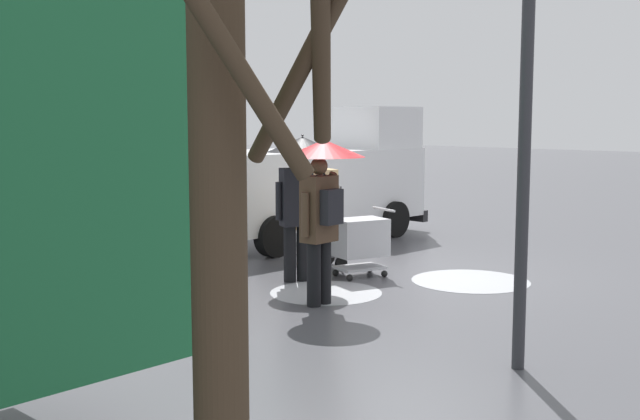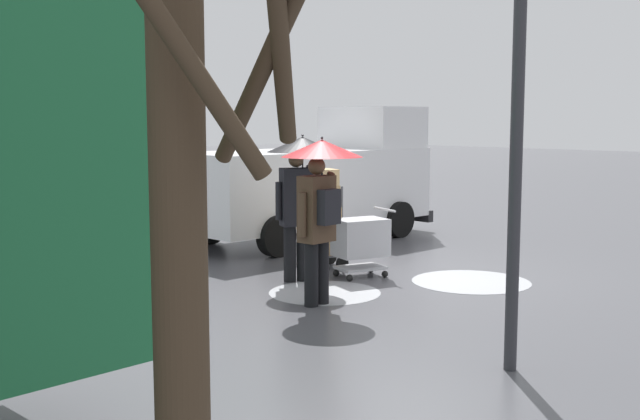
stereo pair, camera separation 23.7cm
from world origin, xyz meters
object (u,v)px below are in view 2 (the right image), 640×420
at_px(shopping_cart_vendor, 361,240).
at_px(bare_tree_near, 184,206).
at_px(hand_dolly_boxes, 319,213).
at_px(street_lamp, 517,119).
at_px(cargo_van_parked_right, 316,179).
at_px(pedestrian_pink_side, 300,173).
at_px(pedestrian_black_side, 320,183).

bearing_deg(shopping_cart_vendor, bare_tree_near, 126.85).
relative_size(shopping_cart_vendor, bare_tree_near, 0.25).
xyz_separation_m(hand_dolly_boxes, street_lamp, (-4.87, 2.31, 1.49)).
distance_m(cargo_van_parked_right, hand_dolly_boxes, 3.04).
relative_size(pedestrian_pink_side, street_lamp, 0.56).
xyz_separation_m(hand_dolly_boxes, bare_tree_near, (-6.00, 6.83, 1.14)).
xyz_separation_m(cargo_van_parked_right, pedestrian_pink_side, (-2.67, 2.98, 0.41)).
height_order(cargo_van_parked_right, street_lamp, street_lamp).
distance_m(shopping_cart_vendor, hand_dolly_boxes, 0.97).
bearing_deg(pedestrian_pink_side, bare_tree_near, 132.89).
bearing_deg(shopping_cart_vendor, pedestrian_pink_side, 62.45).
height_order(hand_dolly_boxes, pedestrian_pink_side, pedestrian_pink_side).
bearing_deg(street_lamp, pedestrian_pink_side, -18.04).
distance_m(pedestrian_pink_side, bare_tree_near, 8.13).
xyz_separation_m(hand_dolly_boxes, pedestrian_pink_side, (-0.48, 0.88, 0.71)).
distance_m(shopping_cart_vendor, bare_tree_near, 8.60).
bearing_deg(bare_tree_near, street_lamp, -75.87).
height_order(shopping_cart_vendor, pedestrian_black_side, pedestrian_black_side).
bearing_deg(pedestrian_pink_side, shopping_cart_vendor, -117.55).
distance_m(pedestrian_black_side, street_lamp, 3.30).
bearing_deg(pedestrian_pink_side, pedestrian_black_side, 146.15).
distance_m(hand_dolly_boxes, bare_tree_near, 9.16).
bearing_deg(bare_tree_near, hand_dolly_boxes, -48.67).
relative_size(shopping_cart_vendor, pedestrian_pink_side, 0.47).
bearing_deg(cargo_van_parked_right, hand_dolly_boxes, 136.17).
height_order(bare_tree_near, street_lamp, bare_tree_near).
bearing_deg(bare_tree_near, pedestrian_black_side, -50.06).
relative_size(cargo_van_parked_right, bare_tree_near, 1.34).
distance_m(shopping_cart_vendor, street_lamp, 4.90).
xyz_separation_m(pedestrian_pink_side, pedestrian_black_side, (-1.24, 0.83, -0.01)).
relative_size(hand_dolly_boxes, pedestrian_pink_side, 0.73).
distance_m(hand_dolly_boxes, pedestrian_pink_side, 1.23).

